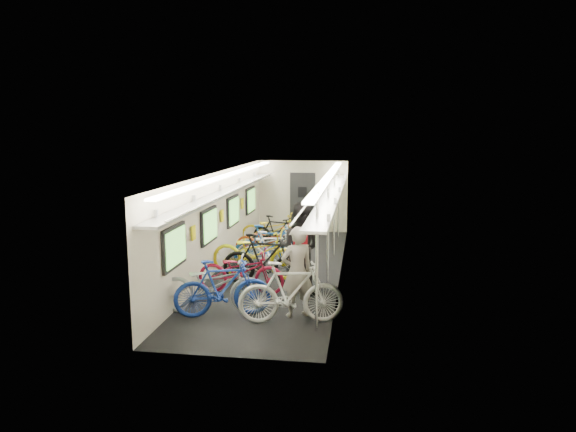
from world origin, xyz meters
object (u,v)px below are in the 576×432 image
(passenger_mid, at_px, (300,248))
(backpack, at_px, (300,245))
(bicycle_1, at_px, (223,288))
(bicycle_0, at_px, (212,285))
(passenger_near, at_px, (297,272))

(passenger_mid, distance_m, backpack, 1.25)
(bicycle_1, height_order, backpack, backpack)
(bicycle_0, bearing_deg, backpack, -87.09)
(bicycle_1, xyz_separation_m, backpack, (1.38, 0.44, 0.74))
(bicycle_1, relative_size, backpack, 4.69)
(bicycle_1, distance_m, passenger_near, 1.40)
(bicycle_1, height_order, passenger_near, passenger_near)
(passenger_near, relative_size, passenger_mid, 0.88)
(bicycle_1, bearing_deg, passenger_near, -99.08)
(passenger_near, distance_m, passenger_mid, 1.45)
(bicycle_0, xyz_separation_m, passenger_mid, (1.46, 1.48, 0.43))
(backpack, bearing_deg, bicycle_1, -170.92)
(bicycle_0, height_order, backpack, backpack)
(bicycle_1, distance_m, passenger_mid, 2.09)
(bicycle_0, relative_size, passenger_mid, 1.06)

